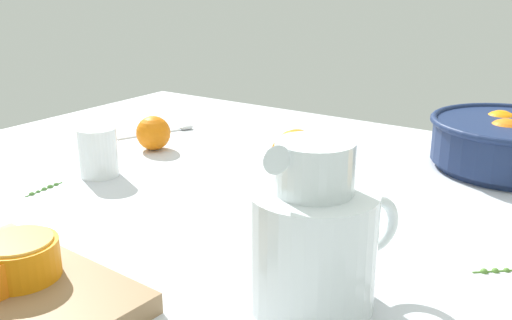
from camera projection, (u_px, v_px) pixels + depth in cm
name	position (u px, v px, depth cm)	size (l,w,h in cm)	color
ground_plane	(227.00, 203.00, 91.88)	(128.13, 109.42, 3.00)	silver
fruit_bowl	(512.00, 141.00, 101.62)	(27.95, 27.95, 10.24)	navy
juice_pitcher	(313.00, 248.00, 59.62)	(13.09, 16.04, 18.24)	white
juice_glass	(98.00, 154.00, 98.38)	(6.50, 6.50, 8.26)	white
orange_half_1	(18.00, 258.00, 61.50)	(8.38, 8.38, 4.34)	orange
loose_orange_2	(153.00, 133.00, 112.90)	(6.61, 6.61, 6.61)	orange
loose_orange_3	(297.00, 156.00, 95.52)	(8.71, 8.71, 8.71)	orange
spoon	(168.00, 130.00, 125.83)	(8.10, 16.46, 1.00)	silver
herb_sprig_0	(494.00, 270.00, 67.69)	(4.39, 3.76, 0.93)	#4D7E2F
herb_sprig_1	(45.00, 188.00, 93.03)	(1.30, 7.38, 1.00)	#4B7E3A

